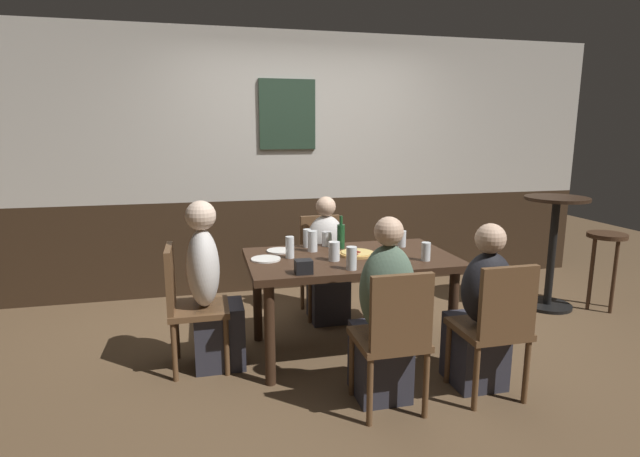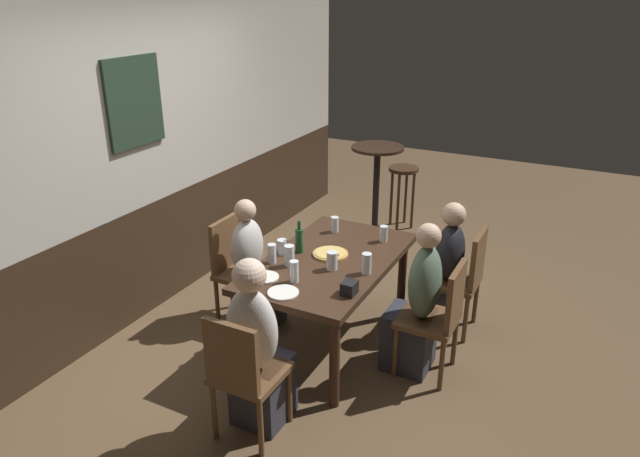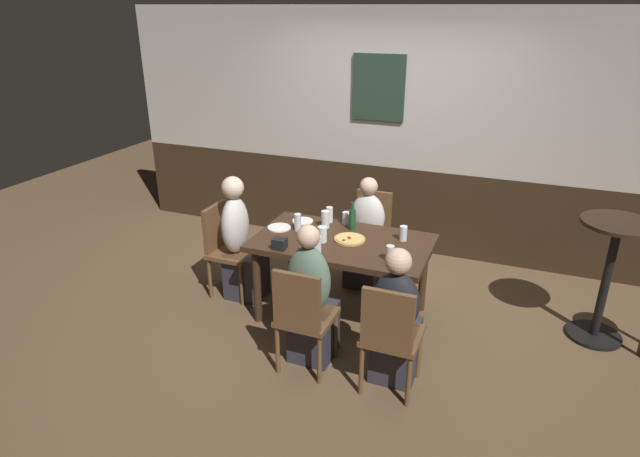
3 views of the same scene
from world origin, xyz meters
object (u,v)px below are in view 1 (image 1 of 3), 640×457
dining_table (350,268)px  highball_clear (334,252)px  person_head_west (211,298)px  person_right_near (480,320)px  pizza (357,253)px  bar_stool (606,250)px  person_mid_near (383,325)px  pint_glass_stout (426,252)px  chair_head_west (187,301)px  tumbler_short (352,259)px  side_bar_table (553,243)px  pint_glass_amber (307,239)px  chair_right_near (496,323)px  beer_glass_half (313,242)px  person_mid_far (327,269)px  plate_white_large (266,259)px  tumbler_water (290,249)px  beer_bottle_green (341,235)px  chair_mid_far (323,259)px  chair_mid_near (393,334)px  plate_white_small (279,251)px  pint_glass_pale (327,240)px  condiment_caddy (304,267)px  beer_glass_tall (402,239)px

dining_table → highball_clear: 0.23m
person_head_west → person_right_near: 1.80m
pizza → bar_stool: 2.52m
person_mid_near → pint_glass_stout: size_ratio=8.88×
chair_head_west → pint_glass_stout: chair_head_west is taller
tumbler_short → side_bar_table: (2.20, 0.81, -0.20)m
person_mid_near → pint_glass_amber: person_mid_near is taller
pizza → pint_glass_amber: bearing=133.5°
chair_right_near → beer_glass_half: size_ratio=5.54×
person_mid_far → plate_white_large: person_mid_far is taller
tumbler_water → beer_bottle_green: bearing=24.8°
person_right_near → beer_bottle_green: bearing=124.7°
chair_mid_far → chair_mid_near: bearing=-90.0°
beer_glass_half → bar_stool: size_ratio=0.22×
chair_mid_far → chair_mid_near: 1.71m
dining_table → side_bar_table: bearing=12.6°
person_mid_near → plate_white_small: (-0.48, 0.95, 0.26)m
beer_glass_half → plate_white_large: bearing=-156.0°
beer_bottle_green → plate_white_small: beer_bottle_green is taller
pizza → beer_bottle_green: (-0.06, 0.24, 0.09)m
dining_table → tumbler_water: size_ratio=9.54×
pizza → pint_glass_stout: (0.42, -0.26, 0.05)m
chair_mid_near → pint_glass_pale: size_ratio=7.62×
condiment_caddy → chair_head_west: bearing=154.6°
pint_glass_pale → highball_clear: bearing=-97.7°
condiment_caddy → tumbler_water: bearing=92.4°
person_head_west → beer_glass_half: size_ratio=7.46×
chair_head_west → beer_bottle_green: beer_bottle_green is taller
chair_right_near → tumbler_short: tumbler_short is taller
pizza → pint_glass_stout: bearing=-31.9°
tumbler_short → chair_head_west: bearing=162.5°
chair_right_near → highball_clear: chair_right_near is taller
pizza → chair_mid_near: bearing=-93.8°
plate_white_large → pizza: bearing=-1.5°
dining_table → chair_head_west: (-1.17, 0.00, -0.16)m
plate_white_small → chair_mid_near: bearing=-66.6°
chair_mid_far → beer_glass_tall: (0.48, -0.66, 0.30)m
person_head_west → pint_glass_amber: person_head_west is taller
pint_glass_amber → plate_white_small: bearing=-159.9°
chair_mid_near → pint_glass_pale: (-0.09, 1.21, 0.29)m
tumbler_water → bar_stool: bearing=5.1°
dining_table → person_right_near: bearing=-46.3°
chair_right_near → pint_glass_pale: size_ratio=7.62×
side_bar_table → tumbler_short: bearing=-159.8°
person_mid_far → condiment_caddy: bearing=-112.0°
pint_glass_stout → pint_glass_pale: bearing=133.5°
side_bar_table → dining_table: bearing=-167.4°
pizza → tumbler_water: 0.50m
plate_white_small → condiment_caddy: condiment_caddy is taller
plate_white_small → condiment_caddy: size_ratio=1.76×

